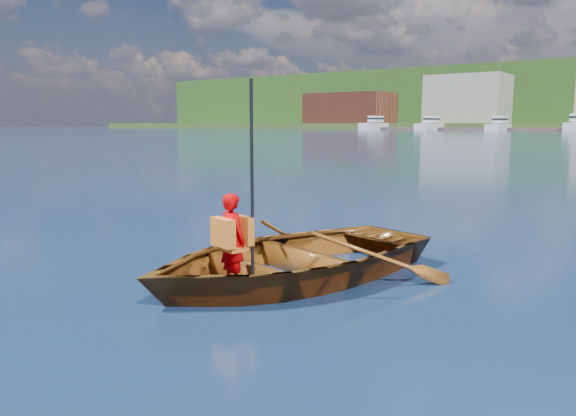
{
  "coord_description": "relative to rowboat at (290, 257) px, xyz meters",
  "views": [
    {
      "loc": [
        4.89,
        -4.4,
        1.82
      ],
      "look_at": [
        1.12,
        0.9,
        0.84
      ],
      "focal_mm": 35.0,
      "sensor_mm": 36.0,
      "label": 1
    }
  ],
  "objects": [
    {
      "name": "ground",
      "position": [
        -1.15,
        -0.9,
        -0.25
      ],
      "size": [
        600.0,
        600.0,
        0.0
      ],
      "color": "#163449",
      "rests_on": "ground"
    },
    {
      "name": "rowboat",
      "position": [
        0.0,
        0.0,
        0.0
      ],
      "size": [
        3.7,
        4.47,
        0.8
      ],
      "color": "brown",
      "rests_on": "ground"
    },
    {
      "name": "child_paddler",
      "position": [
        -0.09,
        -0.91,
        0.38
      ],
      "size": [
        0.42,
        0.41,
        2.17
      ],
      "color": "#C10003",
      "rests_on": "ground"
    }
  ]
}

